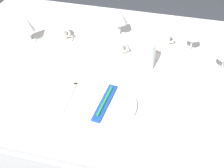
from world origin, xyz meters
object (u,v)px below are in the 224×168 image
dinner_plate (105,105)px  spoon_soup (153,106)px  coffee_cup_right (60,33)px  dinner_knife (145,111)px  toothbrush_package (105,102)px  wine_glass_centre (120,18)px  coffee_cup_far (117,47)px  spoon_dessert (160,108)px  fork_outer (71,94)px  wine_glass_left (27,25)px  drink_tumbler (148,56)px  wine_glass_far (194,33)px  coffee_cup_left (162,38)px

dinner_plate → spoon_soup: dinner_plate is taller
coffee_cup_right → dinner_knife: bearing=-37.7°
toothbrush_package → wine_glass_centre: 0.54m
coffee_cup_right → coffee_cup_far: size_ratio=1.01×
dinner_knife → spoon_dessert: bearing=26.7°
fork_outer → spoon_soup: spoon_soup is taller
dinner_plate → wine_glass_left: size_ratio=1.83×
wine_glass_centre → drink_tumbler: 0.31m
coffee_cup_far → wine_glass_left: bearing=179.1°
spoon_soup → coffee_cup_far: bearing=125.8°
coffee_cup_right → wine_glass_far: (0.68, 0.06, 0.06)m
toothbrush_package → fork_outer: bearing=167.7°
coffee_cup_left → fork_outer: bearing=-126.0°
spoon_soup → spoon_dessert: size_ratio=0.91×
dinner_knife → coffee_cup_right: coffee_cup_right is taller
dinner_plate → toothbrush_package: size_ratio=1.23×
dinner_knife → wine_glass_far: size_ratio=1.54×
wine_glass_centre → wine_glass_left: (-0.45, -0.17, -0.01)m
wine_glass_far → drink_tumbler: (-0.19, -0.19, -0.04)m
spoon_dessert → wine_glass_left: size_ratio=1.62×
spoon_dessert → wine_glass_centre: 0.57m
fork_outer → coffee_cup_far: bearing=69.0°
spoon_soup → wine_glass_centre: (-0.25, 0.49, 0.10)m
spoon_soup → coffee_cup_far: (-0.23, 0.31, 0.04)m
spoon_soup → wine_glass_centre: wine_glass_centre is taller
coffee_cup_right → wine_glass_far: wine_glass_far is taller
dinner_knife → wine_glass_centre: 0.57m
dinner_plate → fork_outer: bearing=167.7°
spoon_dessert → wine_glass_far: (0.10, 0.43, 0.11)m
dinner_knife → wine_glass_centre: bearing=113.3°
coffee_cup_far → wine_glass_centre: size_ratio=0.65×
spoon_soup → spoon_dessert: bearing=-3.0°
toothbrush_package → spoon_dessert: bearing=11.6°
dinner_knife → coffee_cup_left: bearing=89.0°
spoon_soup → wine_glass_left: (-0.70, 0.32, 0.09)m
toothbrush_package → drink_tumbler: 0.32m
wine_glass_left → coffee_cup_right: bearing=17.4°
wine_glass_centre → wine_glass_far: (0.38, -0.05, 0.00)m
wine_glass_centre → wine_glass_left: wine_glass_centre is taller
coffee_cup_left → wine_glass_centre: bearing=169.6°
spoon_dessert → wine_glass_left: bearing=156.1°
spoon_soup → wine_glass_left: 0.77m
fork_outer → wine_glass_left: 0.49m
dinner_knife → wine_glass_left: wine_glass_left is taller
toothbrush_package → wine_glass_left: bearing=143.9°
fork_outer → dinner_knife: (0.32, -0.02, 0.00)m
dinner_plate → wine_glass_left: bearing=143.9°
spoon_dessert → coffee_cup_far: coffee_cup_far is taller
dinner_plate → coffee_cup_far: size_ratio=2.65×
dinner_knife → drink_tumbler: drink_tumbler is taller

